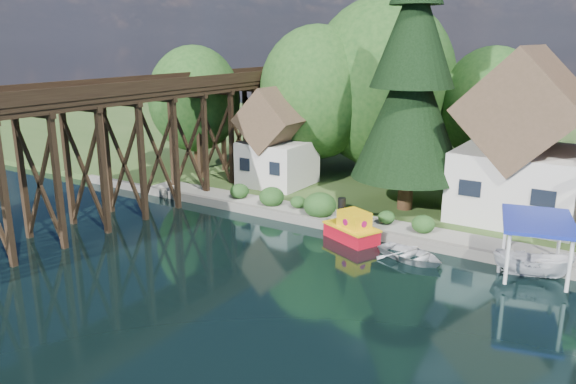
# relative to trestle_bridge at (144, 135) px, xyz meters

# --- Properties ---
(ground) EXTENTS (140.00, 140.00, 0.00)m
(ground) POSITION_rel_trestle_bridge_xyz_m (16.00, -5.17, -5.35)
(ground) COLOR black
(ground) RESTS_ON ground
(bank) EXTENTS (140.00, 52.00, 0.50)m
(bank) POSITION_rel_trestle_bridge_xyz_m (16.00, 28.83, -5.10)
(bank) COLOR #335020
(bank) RESTS_ON ground
(seawall) EXTENTS (60.00, 0.40, 0.62)m
(seawall) POSITION_rel_trestle_bridge_xyz_m (20.00, 2.83, -5.04)
(seawall) COLOR slate
(seawall) RESTS_ON ground
(promenade) EXTENTS (50.00, 2.60, 0.06)m
(promenade) POSITION_rel_trestle_bridge_xyz_m (22.00, 4.13, -4.82)
(promenade) COLOR gray
(promenade) RESTS_ON bank
(trestle_bridge) EXTENTS (4.12, 44.18, 9.30)m
(trestle_bridge) POSITION_rel_trestle_bridge_xyz_m (0.00, 0.00, 0.00)
(trestle_bridge) COLOR black
(trestle_bridge) RESTS_ON ground
(house_left) EXTENTS (7.64, 8.64, 11.02)m
(house_left) POSITION_rel_trestle_bridge_xyz_m (23.00, 10.83, -0.21)
(house_left) COLOR silver
(house_left) RESTS_ON bank
(shed) EXTENTS (5.09, 5.40, 7.85)m
(shed) POSITION_rel_trestle_bridge_xyz_m (5.00, 9.33, -1.52)
(shed) COLOR silver
(shed) RESTS_ON bank
(bg_trees) EXTENTS (49.90, 13.30, 10.57)m
(bg_trees) POSITION_rel_trestle_bridge_xyz_m (17.00, 16.08, 1.94)
(bg_trees) COLOR #382314
(bg_trees) RESTS_ON bank
(shrubs) EXTENTS (15.76, 2.47, 1.70)m
(shrubs) POSITION_rel_trestle_bridge_xyz_m (11.40, 4.09, -4.12)
(shrubs) COLOR #1C4418
(shrubs) RESTS_ON bank
(conifer) EXTENTS (7.56, 7.56, 18.61)m
(conifer) POSITION_rel_trestle_bridge_xyz_m (16.21, 8.34, 4.11)
(conifer) COLOR #382314
(conifer) RESTS_ON bank
(tugboat) EXTENTS (3.90, 3.12, 2.49)m
(tugboat) POSITION_rel_trestle_bridge_xyz_m (15.34, 1.90, -4.60)
(tugboat) COLOR red
(tugboat) RESTS_ON ground
(boat_white_a) EXTENTS (4.53, 3.74, 0.81)m
(boat_white_a) POSITION_rel_trestle_bridge_xyz_m (19.52, 0.82, -4.94)
(boat_white_a) COLOR silver
(boat_white_a) RESTS_ON ground
(boat_canopy) EXTENTS (4.35, 5.48, 3.12)m
(boat_canopy) POSITION_rel_trestle_bridge_xyz_m (25.60, 1.99, -4.01)
(boat_canopy) COLOR silver
(boat_canopy) RESTS_ON ground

